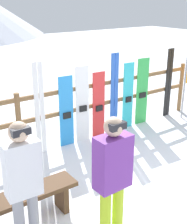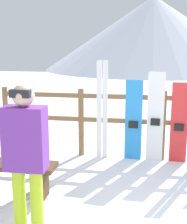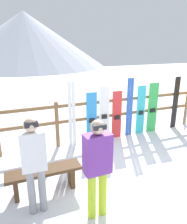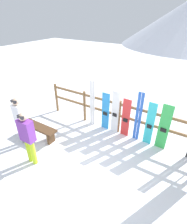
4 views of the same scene
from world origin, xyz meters
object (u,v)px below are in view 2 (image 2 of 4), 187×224
object	(u,v)px
snowboard_white	(155,117)
ski_pair_white	(102,110)
snowboard_blue	(133,121)
snowboard_red	(179,123)
bench	(6,171)
person_purple	(26,153)

from	to	relation	value
snowboard_white	ski_pair_white	bearing A→B (deg)	179.79
snowboard_blue	snowboard_white	distance (m)	0.38
ski_pair_white	snowboard_blue	xyz separation A→B (m)	(0.55, -0.00, -0.17)
snowboard_white	snowboard_red	world-z (taller)	snowboard_white
bench	ski_pair_white	size ratio (longest dim) A/B	0.78
snowboard_red	bench	bearing A→B (deg)	-144.67
bench	snowboard_blue	xyz separation A→B (m)	(1.61, 1.69, 0.36)
ski_pair_white	snowboard_white	size ratio (longest dim) A/B	1.12
ski_pair_white	bench	bearing A→B (deg)	-121.84
person_purple	ski_pair_white	world-z (taller)	ski_pair_white
person_purple	snowboard_red	distance (m)	3.12
person_purple	snowboard_blue	size ratio (longest dim) A/B	1.16
snowboard_red	person_purple	bearing A→B (deg)	-123.31
snowboard_white	snowboard_red	distance (m)	0.41
person_purple	snowboard_red	bearing A→B (deg)	56.69
bench	ski_pair_white	xyz separation A→B (m)	(1.05, 1.69, 0.53)
person_purple	snowboard_blue	distance (m)	2.77
snowboard_white	snowboard_red	size ratio (longest dim) A/B	1.12
person_purple	ski_pair_white	xyz separation A→B (m)	(0.37, 2.60, -0.08)
bench	person_purple	bearing A→B (deg)	-53.34
bench	snowboard_white	size ratio (longest dim) A/B	0.87
person_purple	snowboard_blue	xyz separation A→B (m)	(0.93, 2.60, -0.25)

